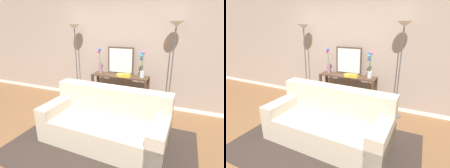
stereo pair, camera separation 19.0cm
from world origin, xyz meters
The scene contains 13 objects.
ground_plane centered at (0.00, 0.00, -0.01)m, with size 16.00×16.00×0.02m, color brown.
back_wall centered at (0.00, 1.97, 1.33)m, with size 12.00×0.15×2.66m.
area_rug centered at (0.39, 0.10, 0.01)m, with size 2.92×1.91×0.01m.
couch centered at (0.39, 0.26, 0.31)m, with size 2.07×0.97×0.88m.
console_table centered at (0.16, 1.59, 0.54)m, with size 1.32×0.35×0.79m.
floor_lamp_left centered at (-1.02, 1.63, 1.49)m, with size 0.28×0.28×1.90m.
floor_lamp_right centered at (1.27, 1.63, 1.53)m, with size 0.28×0.28×1.95m.
wall_mirror centered at (0.13, 1.73, 1.10)m, with size 0.62×0.02×0.62m.
vase_tall_flowers centered at (-0.35, 1.61, 1.05)m, with size 0.10×0.10×0.60m.
vase_short_flowers centered at (0.66, 1.62, 1.03)m, with size 0.11×0.13×0.56m.
fruit_bowl centered at (0.21, 1.49, 0.82)m, with size 0.18×0.18×0.06m.
book_stack centered at (0.34, 1.51, 0.82)m, with size 0.20×0.15×0.07m.
book_row_under_console centered at (-0.18, 1.59, 0.06)m, with size 0.40×0.18×0.12m.
Camera 1 is at (1.49, -2.14, 1.88)m, focal length 28.64 mm.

